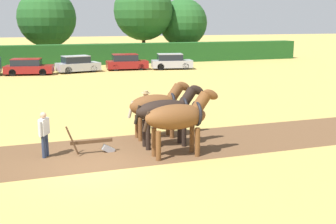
% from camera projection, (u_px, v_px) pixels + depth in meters
% --- Properties ---
extents(ground_plane, '(240.00, 240.00, 0.00)m').
position_uv_depth(ground_plane, '(97.00, 165.00, 13.92)').
color(ground_plane, tan).
extents(plowed_furrow_strip, '(29.86, 4.28, 0.01)m').
position_uv_depth(plowed_furrow_strip, '(43.00, 158.00, 14.64)').
color(plowed_furrow_strip, brown).
rests_on(plowed_furrow_strip, ground).
extents(hedgerow, '(61.83, 1.93, 2.22)m').
position_uv_depth(hedgerow, '(41.00, 56.00, 44.39)').
color(hedgerow, '#1E511E').
rests_on(hedgerow, ground).
extents(tree_center, '(6.76, 6.76, 8.44)m').
position_uv_depth(tree_center, '(47.00, 18.00, 48.89)').
color(tree_center, '#4C3823').
rests_on(tree_center, ground).
extents(tree_center_right, '(7.16, 7.16, 9.50)m').
position_uv_depth(tree_center_right, '(143.00, 11.00, 50.99)').
color(tree_center_right, '#4C3823').
rests_on(tree_center_right, ground).
extents(tree_right, '(6.11, 6.11, 7.53)m').
position_uv_depth(tree_right, '(183.00, 23.00, 53.67)').
color(tree_right, '#423323').
rests_on(tree_right, ground).
extents(draft_horse_lead_left, '(2.84, 0.96, 2.41)m').
position_uv_depth(draft_horse_lead_left, '(179.00, 117.00, 14.60)').
color(draft_horse_lead_left, brown).
rests_on(draft_horse_lead_left, ground).
extents(draft_horse_lead_right, '(2.83, 0.89, 2.38)m').
position_uv_depth(draft_horse_lead_right, '(167.00, 111.00, 15.79)').
color(draft_horse_lead_right, black).
rests_on(draft_horse_lead_right, ground).
extents(draft_horse_trail_left, '(2.71, 0.97, 2.34)m').
position_uv_depth(draft_horse_trail_left, '(157.00, 105.00, 16.97)').
color(draft_horse_trail_left, brown).
rests_on(draft_horse_trail_left, ground).
extents(plow, '(1.72, 0.46, 1.13)m').
position_uv_depth(plow, '(95.00, 144.00, 15.15)').
color(plow, '#4C331E').
rests_on(plow, ground).
extents(farmer_at_plow, '(0.41, 0.58, 1.62)m').
position_uv_depth(farmer_at_plow, '(44.00, 131.00, 14.59)').
color(farmer_at_plow, '#28334C').
rests_on(farmer_at_plow, ground).
extents(farmer_beside_team, '(0.43, 0.57, 1.69)m').
position_uv_depth(farmer_beside_team, '(146.00, 106.00, 18.59)').
color(farmer_beside_team, '#4C4C4C').
rests_on(farmer_beside_team, ground).
extents(parked_car_left, '(4.40, 2.57, 1.44)m').
position_uv_depth(parked_car_left, '(28.00, 67.00, 37.32)').
color(parked_car_left, maroon).
rests_on(parked_car_left, ground).
extents(parked_car_center_left, '(4.17, 2.53, 1.55)m').
position_uv_depth(parked_car_center_left, '(77.00, 64.00, 39.12)').
color(parked_car_center_left, '#A8A8B2').
rests_on(parked_car_center_left, ground).
extents(parked_car_center, '(4.11, 2.09, 1.55)m').
position_uv_depth(parked_car_center, '(126.00, 62.00, 41.16)').
color(parked_car_center, maroon).
rests_on(parked_car_center, ground).
extents(parked_car_center_right, '(4.23, 2.48, 1.54)m').
position_uv_depth(parked_car_center_right, '(171.00, 62.00, 41.68)').
color(parked_car_center_right, '#A8A8B2').
rests_on(parked_car_center_right, ground).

